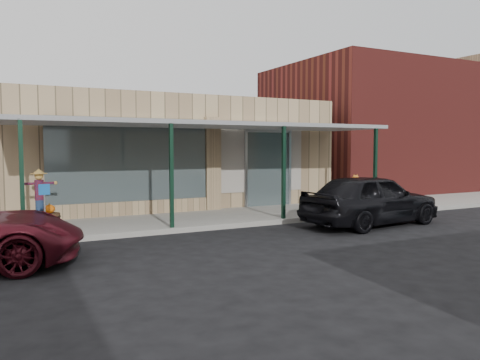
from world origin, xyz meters
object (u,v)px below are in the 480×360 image
barrel_scarecrow (40,206)px  barrel_pumpkin (50,218)px  parked_sedan (371,199)px  handicap_sign (45,203)px

barrel_scarecrow → barrel_pumpkin: bearing=-59.8°
barrel_scarecrow → parked_sedan: size_ratio=0.33×
handicap_sign → parked_sedan: parked_sedan is taller
barrel_scarecrow → handicap_sign: size_ratio=1.23×
barrel_scarecrow → parked_sedan: bearing=-21.5°
parked_sedan → barrel_pumpkin: bearing=63.2°
parked_sedan → handicap_sign: bearing=72.1°
handicap_sign → parked_sedan: (8.94, -1.77, -0.19)m
barrel_pumpkin → parked_sedan: bearing=-20.0°
handicap_sign → barrel_scarecrow: bearing=78.2°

